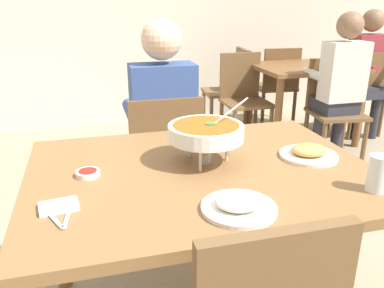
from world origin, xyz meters
The scene contains 19 objects.
dining_table_main centered at (0.00, 0.00, 0.68)m, with size 1.33×1.00×0.78m.
chair_diner_main centered at (0.00, 0.79, 0.51)m, with size 0.44×0.44×0.90m.
diner_main centered at (0.00, 0.82, 0.75)m, with size 0.40×0.45×1.31m.
curry_bowl centered at (0.03, 0.06, 0.91)m, with size 0.33×0.30×0.26m.
rice_plate centered at (0.02, -0.34, 0.80)m, with size 0.24×0.24×0.06m.
appetizer_plate centered at (0.47, 0.00, 0.80)m, with size 0.24×0.24×0.06m.
sauce_dish centered at (-0.43, 0.05, 0.79)m, with size 0.09×0.09×0.02m.
napkin_folded centered at (-0.53, -0.18, 0.79)m, with size 0.12×0.08×0.02m, color white.
fork_utensil centered at (-0.55, -0.23, 0.78)m, with size 0.01×0.17×0.01m, color silver.
spoon_utensil centered at (-0.50, -0.23, 0.78)m, with size 0.01×0.17×0.01m, color silver.
drink_glass centered at (0.53, -0.33, 0.84)m, with size 0.07×0.07×0.13m.
dining_table_far centered at (1.72, 2.17, 0.64)m, with size 1.00×0.80×0.78m.
chair_bg_left centered at (1.74, 1.68, 0.51)m, with size 0.50×0.50×0.90m.
chair_bg_middle centered at (2.41, 2.12, 0.51)m, with size 0.44×0.44×0.90m.
chair_bg_right centered at (1.15, 2.68, 0.51)m, with size 0.47×0.47×0.90m.
chair_bg_corner centered at (1.10, 2.27, 0.51)m, with size 0.44×0.44×0.90m.
chair_bg_window centered at (1.69, 2.70, 0.51)m, with size 0.47×0.47×0.90m.
patron_bg_left centered at (1.71, 1.59, 0.75)m, with size 0.40×0.45×1.31m.
patron_bg_middle centered at (2.39, 2.09, 0.75)m, with size 0.40×0.45×1.31m.
Camera 1 is at (-0.40, -1.35, 1.41)m, focal length 36.93 mm.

